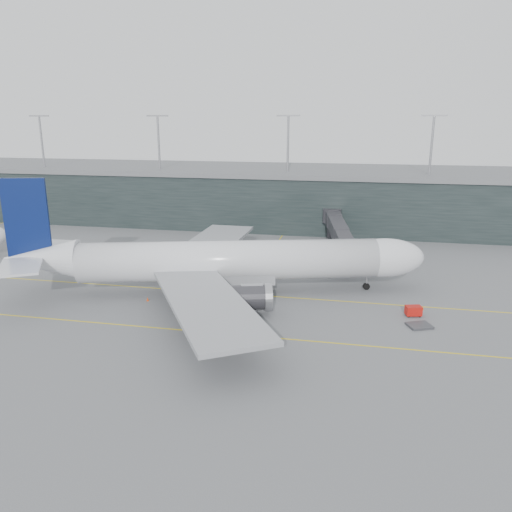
# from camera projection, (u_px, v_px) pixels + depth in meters

# --- Properties ---
(ground) EXTENTS (320.00, 320.00, 0.00)m
(ground) POSITION_uv_depth(u_px,v_px,m) (221.00, 285.00, 88.61)
(ground) COLOR #55565A
(ground) RESTS_ON ground
(taxiline_a) EXTENTS (160.00, 0.25, 0.02)m
(taxiline_a) POSITION_uv_depth(u_px,v_px,m) (214.00, 292.00, 84.83)
(taxiline_a) COLOR yellow
(taxiline_a) RESTS_ON ground
(taxiline_b) EXTENTS (160.00, 0.25, 0.02)m
(taxiline_b) POSITION_uv_depth(u_px,v_px,m) (183.00, 330.00, 69.72)
(taxiline_b) COLOR yellow
(taxiline_b) RESTS_ON ground
(taxiline_lead_main) EXTENTS (0.25, 60.00, 0.02)m
(taxiline_lead_main) POSITION_uv_depth(u_px,v_px,m) (268.00, 257.00, 106.54)
(taxiline_lead_main) COLOR yellow
(taxiline_lead_main) RESTS_ON ground
(terminal) EXTENTS (240.00, 36.00, 29.00)m
(terminal) POSITION_uv_depth(u_px,v_px,m) (274.00, 195.00, 141.35)
(terminal) COLOR black
(terminal) RESTS_ON ground
(main_aircraft) EXTENTS (69.02, 63.54, 19.62)m
(main_aircraft) POSITION_uv_depth(u_px,v_px,m) (226.00, 261.00, 83.25)
(main_aircraft) COLOR silver
(main_aircraft) RESTS_ON ground
(jet_bridge) EXTENTS (10.45, 47.90, 7.31)m
(jet_bridge) POSITION_uv_depth(u_px,v_px,m) (342.00, 228.00, 108.42)
(jet_bridge) COLOR #2A292E
(jet_bridge) RESTS_ON ground
(gse_cart) EXTENTS (2.57, 1.96, 1.56)m
(gse_cart) POSITION_uv_depth(u_px,v_px,m) (413.00, 311.00, 74.46)
(gse_cart) COLOR #B3120C
(gse_cart) RESTS_ON ground
(baggage_dolly) EXTENTS (3.98, 3.64, 0.32)m
(baggage_dolly) POSITION_uv_depth(u_px,v_px,m) (419.00, 326.00, 70.77)
(baggage_dolly) COLOR #333438
(baggage_dolly) RESTS_ON ground
(uld_a) EXTENTS (1.90, 1.55, 1.67)m
(uld_a) POSITION_uv_depth(u_px,v_px,m) (212.00, 264.00, 98.48)
(uld_a) COLOR #333237
(uld_a) RESTS_ON ground
(uld_b) EXTENTS (2.71, 2.39, 2.08)m
(uld_b) POSITION_uv_depth(u_px,v_px,m) (229.00, 260.00, 99.88)
(uld_b) COLOR #333237
(uld_b) RESTS_ON ground
(uld_c) EXTENTS (2.38, 2.15, 1.78)m
(uld_c) POSITION_uv_depth(u_px,v_px,m) (242.00, 263.00, 98.67)
(uld_c) COLOR #333237
(uld_c) RESTS_ON ground
(cone_nose) EXTENTS (0.41, 0.41, 0.65)m
(cone_nose) POSITION_uv_depth(u_px,v_px,m) (423.00, 308.00, 77.07)
(cone_nose) COLOR orange
(cone_nose) RESTS_ON ground
(cone_wing_stbd) EXTENTS (0.49, 0.49, 0.78)m
(cone_wing_stbd) POSITION_uv_depth(u_px,v_px,m) (234.00, 334.00, 67.53)
(cone_wing_stbd) COLOR red
(cone_wing_stbd) RESTS_ON ground
(cone_wing_port) EXTENTS (0.48, 0.48, 0.77)m
(cone_wing_port) POSITION_uv_depth(u_px,v_px,m) (281.00, 270.00, 96.29)
(cone_wing_port) COLOR orange
(cone_wing_port) RESTS_ON ground
(cone_tail) EXTENTS (0.40, 0.40, 0.64)m
(cone_tail) POSITION_uv_depth(u_px,v_px,m) (148.00, 299.00, 80.74)
(cone_tail) COLOR #F4470D
(cone_tail) RESTS_ON ground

